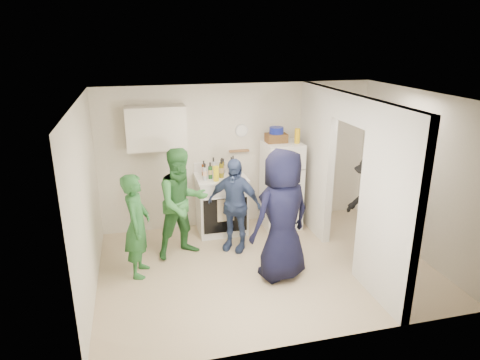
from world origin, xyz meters
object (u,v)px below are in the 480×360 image
Objects in this scene: blue_bowl at (276,130)px; person_navy at (282,216)px; wicker_basket at (276,138)px; stove at (221,204)px; yellow_cup_stack_top at (297,136)px; person_green_left at (137,226)px; person_denim at (234,205)px; fridge at (281,185)px; person_nook at (370,206)px; person_green_center at (182,203)px.

person_navy is at bearing -105.33° from blue_bowl.
blue_bowl is at bearing 0.00° from wicker_basket.
blue_bowl is (0.97, 0.02, 1.23)m from stove.
person_navy is (-0.78, -1.53, -0.72)m from yellow_cup_stack_top.
wicker_basket is 2.78m from person_green_left.
blue_bowl is 1.52m from person_denim.
blue_bowl is 0.16× the size of person_denim.
person_green_left is (-2.39, -1.13, -0.98)m from blue_bowl.
fridge is 6.13× the size of yellow_cup_stack_top.
stove is at bearing -178.82° from blue_bowl.
person_navy reaches higher than person_nook.
blue_bowl is 0.36m from yellow_cup_stack_top.
stove is at bearing 178.40° from fridge.
person_navy is at bearing -30.10° from person_denim.
fridge is 0.85m from wicker_basket.
person_navy reaches higher than person_green_center.
wicker_basket is 1.40× the size of yellow_cup_stack_top.
person_green_center is (-1.71, -0.71, -0.75)m from wicker_basket.
person_green_left is (-2.49, -1.08, -0.01)m from fridge.
person_navy is (-0.46, -1.68, -0.80)m from blue_bowl.
person_nook is (3.48, -0.20, 0.03)m from person_green_left.
yellow_cup_stack_top is at bearing -5.74° from stove.
person_green_center reaches higher than person_denim.
yellow_cup_stack_top is at bearing -136.38° from person_navy.
person_green_center is 0.92× the size of person_navy.
person_green_center is at bearing -57.26° from person_navy.
yellow_cup_stack_top is at bearing -25.11° from blue_bowl.
blue_bowl is at bearing -52.51° from person_green_left.
person_green_left is at bearing -160.10° from yellow_cup_stack_top.
person_navy reaches higher than blue_bowl.
yellow_cup_stack_top is at bearing -24.44° from fridge.
person_navy reaches higher than wicker_basket.
person_green_center is (-1.81, -0.66, 0.09)m from fridge.
stove is 0.74m from person_denim.
fridge is at bearing 68.57° from person_denim.
stove is 4.01× the size of yellow_cup_stack_top.
person_denim is 1.08m from person_navy.
person_green_left is at bearing -141.88° from stove.
person_nook reaches higher than person_denim.
person_navy is at bearing -72.82° from stove.
blue_bowl reaches higher than fridge.
person_green_left is 0.88× the size of person_green_center.
fridge is at bearing -128.33° from person_navy.
yellow_cup_stack_top reaches higher than person_green_center.
person_green_left is 0.81m from person_green_center.
person_navy is (1.93, -0.55, 0.18)m from person_green_left.
person_green_center is at bearing -157.43° from wicker_basket.
person_nook is (2.80, -0.62, -0.07)m from person_green_center.
wicker_basket is at bearing 154.89° from yellow_cup_stack_top.
wicker_basket is at bearing -124.68° from person_navy.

